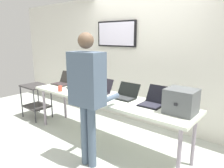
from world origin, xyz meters
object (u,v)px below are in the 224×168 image
(laptop_station_1, at_px, (80,85))
(laptop_station_4, at_px, (153,101))
(storage_cart, at_px, (36,96))
(laptop_station_0, at_px, (64,81))
(laptop_station_3, at_px, (125,95))
(workbench, at_px, (105,100))
(equipment_box, at_px, (181,101))
(laptop_station_2, at_px, (101,90))
(person, at_px, (88,88))
(coffee_mug, at_px, (60,89))

(laptop_station_1, bearing_deg, laptop_station_4, 0.03)
(laptop_station_4, bearing_deg, storage_cart, -174.61)
(laptop_station_0, xyz_separation_m, laptop_station_4, (2.03, -0.02, 0.00))
(laptop_station_0, height_order, laptop_station_3, laptop_station_0)
(workbench, height_order, laptop_station_0, laptop_station_0)
(workbench, bearing_deg, laptop_station_4, 8.77)
(equipment_box, relative_size, laptop_station_3, 0.96)
(workbench, distance_m, laptop_station_4, 0.82)
(equipment_box, bearing_deg, laptop_station_0, 177.66)
(equipment_box, relative_size, laptop_station_0, 0.93)
(workbench, relative_size, storage_cart, 4.06)
(equipment_box, distance_m, laptop_station_1, 1.96)
(laptop_station_1, xyz_separation_m, laptop_station_2, (0.54, -0.01, -0.00))
(equipment_box, xyz_separation_m, storage_cart, (-3.08, -0.17, -0.47))
(equipment_box, relative_size, person, 0.21)
(laptop_station_0, relative_size, laptop_station_1, 1.06)
(storage_cart, bearing_deg, workbench, 3.92)
(laptop_station_3, bearing_deg, coffee_mug, -160.58)
(laptop_station_3, height_order, storage_cart, laptop_station_3)
(laptop_station_0, distance_m, laptop_station_4, 2.03)
(equipment_box, bearing_deg, laptop_station_2, 177.08)
(laptop_station_0, height_order, laptop_station_1, laptop_station_0)
(laptop_station_3, bearing_deg, laptop_station_2, -176.53)
(laptop_station_3, bearing_deg, laptop_station_0, -179.97)
(laptop_station_3, height_order, person, person)
(workbench, bearing_deg, equipment_box, 2.00)
(laptop_station_1, bearing_deg, person, -37.11)
(equipment_box, xyz_separation_m, person, (-0.97, -0.66, 0.14))
(laptop_station_0, height_order, laptop_station_4, laptop_station_4)
(laptop_station_3, bearing_deg, laptop_station_1, -178.81)
(coffee_mug, bearing_deg, laptop_station_4, 12.95)
(equipment_box, height_order, laptop_station_4, equipment_box)
(workbench, relative_size, equipment_box, 7.95)
(laptop_station_2, height_order, storage_cart, laptop_station_2)
(person, distance_m, storage_cart, 2.25)
(laptop_station_3, bearing_deg, workbench, -153.95)
(laptop_station_4, bearing_deg, laptop_station_0, 179.45)
(workbench, height_order, laptop_station_2, laptop_station_2)
(laptop_station_1, relative_size, storage_cart, 0.52)
(laptop_station_4, bearing_deg, coffee_mug, -167.05)
(laptop_station_4, relative_size, coffee_mug, 4.11)
(laptop_station_0, bearing_deg, workbench, -6.65)
(equipment_box, relative_size, laptop_station_4, 0.93)
(laptop_station_2, height_order, laptop_station_4, laptop_station_4)
(storage_cart, bearing_deg, laptop_station_2, 8.24)
(person, xyz_separation_m, coffee_mug, (-1.08, 0.37, -0.25))
(workbench, distance_m, equipment_box, 1.25)
(laptop_station_2, relative_size, coffee_mug, 3.65)
(workbench, xyz_separation_m, laptop_station_3, (0.29, 0.14, 0.10))
(equipment_box, distance_m, laptop_station_3, 0.94)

